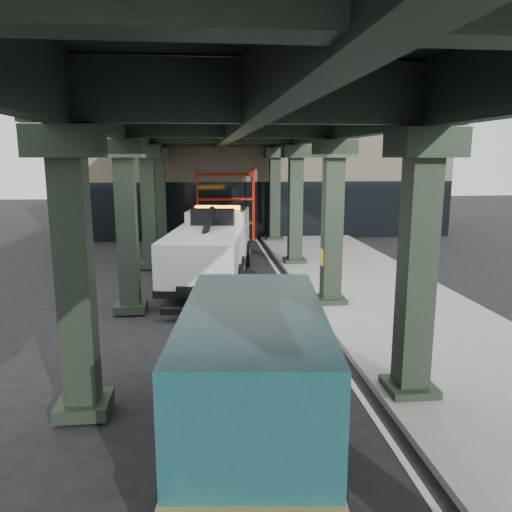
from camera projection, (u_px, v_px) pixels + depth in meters
ground at (252, 331)px, 13.15m from camera, size 90.00×90.00×0.00m
sidewalk at (389, 302)px, 15.55m from camera, size 5.00×40.00×0.15m
lane_stripe at (301, 307)px, 15.27m from camera, size 0.12×38.00×0.01m
viaduct at (231, 123)px, 14.00m from camera, size 7.40×32.00×6.40m
building at (252, 166)px, 32.09m from camera, size 22.00×10.00×8.00m
scaffolding at (225, 203)px, 27.02m from camera, size 3.08×0.88×4.00m
tow_truck at (212, 244)px, 18.47m from camera, size 3.51×8.61×2.75m
towed_van at (253, 367)px, 7.91m from camera, size 2.78×5.87×2.30m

